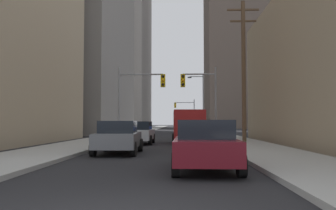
{
  "coord_description": "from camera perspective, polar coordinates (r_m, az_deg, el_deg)",
  "views": [
    {
      "loc": [
        0.98,
        -4.89,
        1.45
      ],
      "look_at": [
        0.0,
        26.32,
        2.99
      ],
      "focal_mm": 37.88,
      "sensor_mm": 36.0,
      "label": 1
    }
  ],
  "objects": [
    {
      "name": "utility_pole_right",
      "position": [
        25.07,
        12.07,
        5.87
      ],
      "size": [
        2.2,
        0.28,
        9.88
      ],
      "color": "brown",
      "rests_on": "ground"
    },
    {
      "name": "sedan_silver",
      "position": [
        23.94,
        -4.7,
        -4.44
      ],
      "size": [
        1.95,
        4.24,
        1.52
      ],
      "color": "#B7BABF",
      "rests_on": "ground"
    },
    {
      "name": "traffic_signal_far_right",
      "position": [
        69.97,
        2.82,
        -0.69
      ],
      "size": [
        4.03,
        0.44,
        6.0
      ],
      "color": "gray",
      "rests_on": "ground"
    },
    {
      "name": "sidewalk_right",
      "position": [
        55.06,
        6.09,
        -4.24
      ],
      "size": [
        3.46,
        160.0,
        0.15
      ],
      "primitive_type": "cube",
      "color": "#9E9E99",
      "rests_on": "ground"
    },
    {
      "name": "sedan_blue",
      "position": [
        47.79,
        2.73,
        -3.64
      ],
      "size": [
        1.95,
        4.25,
        1.52
      ],
      "color": "navy",
      "rests_on": "ground"
    },
    {
      "name": "traffic_signal_near_right",
      "position": [
        29.01,
        5.27,
        2.23
      ],
      "size": [
        2.95,
        0.44,
        6.0
      ],
      "color": "gray",
      "rests_on": "ground"
    },
    {
      "name": "building_right_far_highrise",
      "position": [
        98.17,
        11.49,
        13.8
      ],
      "size": [
        17.8,
        19.07,
        58.91
      ],
      "primitive_type": "cube",
      "color": "#66564C",
      "rests_on": "ground"
    },
    {
      "name": "sedan_maroon",
      "position": [
        10.76,
        5.94,
        -6.42
      ],
      "size": [
        1.95,
        4.24,
        1.52
      ],
      "color": "maroon",
      "rests_on": "ground"
    },
    {
      "name": "street_lamp_right",
      "position": [
        45.15,
        5.31,
        1.06
      ],
      "size": [
        2.09,
        0.32,
        7.5
      ],
      "color": "gray",
      "rests_on": "ground"
    },
    {
      "name": "traffic_signal_near_left",
      "position": [
        29.14,
        -4.67,
        2.3
      ],
      "size": [
        3.9,
        0.44,
        6.0
      ],
      "color": "gray",
      "rests_on": "ground"
    },
    {
      "name": "building_left_mid_office",
      "position": [
        56.02,
        -18.38,
        14.49
      ],
      "size": [
        21.03,
        26.99,
        35.97
      ],
      "primitive_type": "cube",
      "color": "gray",
      "rests_on": "ground"
    },
    {
      "name": "sidewalk_left",
      "position": [
        55.24,
        -4.52,
        -4.25
      ],
      "size": [
        3.46,
        160.0,
        0.15
      ],
      "primitive_type": "cube",
      "color": "#9E9E99",
      "rests_on": "ground"
    },
    {
      "name": "sedan_grey",
      "position": [
        16.58,
        -7.97,
        -5.14
      ],
      "size": [
        1.95,
        4.25,
        1.52
      ],
      "color": "slate",
      "rests_on": "ground"
    },
    {
      "name": "cargo_van_red",
      "position": [
        24.6,
        3.26,
        -3.2
      ],
      "size": [
        2.16,
        5.26,
        2.26
      ],
      "color": "maroon",
      "rests_on": "ground"
    },
    {
      "name": "building_left_far_tower",
      "position": [
        101.14,
        -8.24,
        12.62
      ],
      "size": [
        16.95,
        29.1,
        56.67
      ],
      "primitive_type": "cube",
      "color": "gray",
      "rests_on": "ground"
    }
  ]
}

